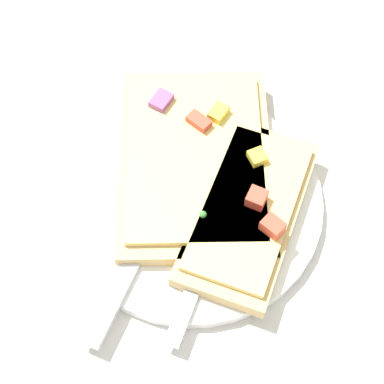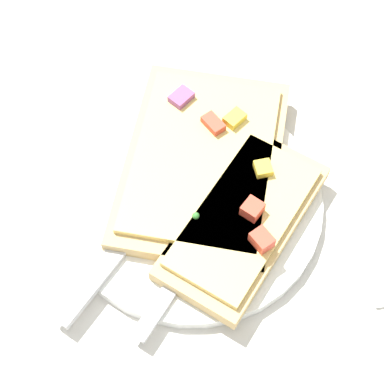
% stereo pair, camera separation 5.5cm
% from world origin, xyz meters
% --- Properties ---
extents(ground_plane, '(4.00, 4.00, 0.00)m').
position_xyz_m(ground_plane, '(0.00, 0.00, 0.00)').
color(ground_plane, beige).
extents(plate, '(0.23, 0.23, 0.01)m').
position_xyz_m(plate, '(0.00, 0.00, 0.01)').
color(plate, white).
rests_on(plate, ground).
extents(fork, '(0.14, 0.17, 0.01)m').
position_xyz_m(fork, '(-0.01, 0.03, 0.01)').
color(fork, silver).
rests_on(fork, plate).
extents(knife, '(0.15, 0.17, 0.01)m').
position_xyz_m(knife, '(0.06, 0.03, 0.01)').
color(knife, silver).
rests_on(knife, plate).
extents(pizza_slice_main, '(0.18, 0.23, 0.03)m').
position_xyz_m(pizza_slice_main, '(-0.01, -0.03, 0.02)').
color(pizza_slice_main, tan).
rests_on(pizza_slice_main, plate).
extents(pizza_slice_corner, '(0.17, 0.18, 0.03)m').
position_xyz_m(pizza_slice_corner, '(-0.04, 0.03, 0.02)').
color(pizza_slice_corner, tan).
rests_on(pizza_slice_corner, plate).
extents(crumb_scatter, '(0.06, 0.06, 0.01)m').
position_xyz_m(crumb_scatter, '(-0.02, 0.02, 0.02)').
color(crumb_scatter, tan).
rests_on(crumb_scatter, plate).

